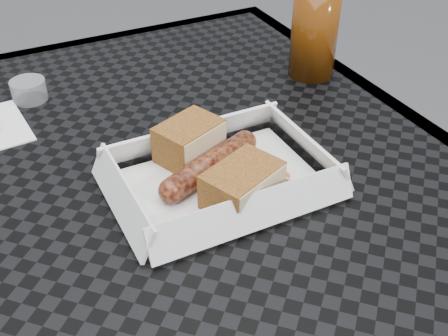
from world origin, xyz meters
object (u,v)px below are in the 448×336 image
at_px(food_tray, 220,183).
at_px(drink_glass, 315,30).
at_px(bratwurst, 210,165).
at_px(patio_table, 137,211).

xyz_separation_m(food_tray, drink_glass, (0.25, 0.19, 0.07)).
bearing_deg(food_tray, bratwurst, 106.84).
relative_size(food_tray, bratwurst, 1.49).
relative_size(patio_table, bratwurst, 5.43).
bearing_deg(patio_table, bratwurst, -42.60).
relative_size(patio_table, drink_glass, 5.46).
bearing_deg(patio_table, food_tray, -46.87).
relative_size(patio_table, food_tray, 3.64).
relative_size(food_tray, drink_glass, 1.50).
bearing_deg(drink_glass, food_tray, -143.24).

